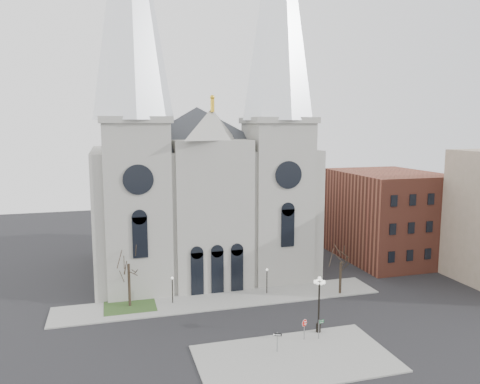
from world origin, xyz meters
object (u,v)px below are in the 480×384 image
object	(u,v)px
stop_sign	(304,325)
globe_lamp	(319,297)
street_name_sign	(319,327)
one_way_sign	(277,338)

from	to	relation	value
stop_sign	globe_lamp	size ratio (longest dim) A/B	0.36
street_name_sign	one_way_sign	bearing A→B (deg)	-178.33
stop_sign	street_name_sign	size ratio (longest dim) A/B	1.07
street_name_sign	stop_sign	bearing A→B (deg)	156.67
stop_sign	one_way_sign	world-z (taller)	stop_sign
stop_sign	street_name_sign	distance (m)	1.59
stop_sign	street_name_sign	world-z (taller)	stop_sign
stop_sign	globe_lamp	world-z (taller)	globe_lamp
globe_lamp	street_name_sign	size ratio (longest dim) A/B	2.98
stop_sign	street_name_sign	bearing A→B (deg)	-14.94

